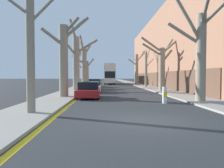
# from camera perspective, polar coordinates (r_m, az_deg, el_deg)

# --- Properties ---
(ground_plane) EXTENTS (300.00, 300.00, 0.00)m
(ground_plane) POSITION_cam_1_polar(r_m,az_deg,el_deg) (9.26, 8.41, -9.53)
(ground_plane) COLOR #2B2D30
(sidewalk_left) EXTENTS (2.90, 120.00, 0.12)m
(sidewalk_left) POSITION_cam_1_polar(r_m,az_deg,el_deg) (59.08, -5.74, 0.31)
(sidewalk_left) COLOR gray
(sidewalk_left) RESTS_ON ground
(sidewalk_right) EXTENTS (2.90, 120.00, 0.12)m
(sidewalk_right) POSITION_cam_1_polar(r_m,az_deg,el_deg) (59.39, 5.00, 0.32)
(sidewalk_right) COLOR gray
(sidewalk_right) RESTS_ON ground
(building_facade_right) EXTENTS (10.08, 47.68, 12.45)m
(building_facade_right) POSITION_cam_1_polar(r_m,az_deg,el_deg) (41.72, 17.30, 7.97)
(building_facade_right) COLOR #93664C
(building_facade_right) RESTS_ON ground
(kerb_line_stripe) EXTENTS (0.24, 120.00, 0.01)m
(kerb_line_stripe) POSITION_cam_1_polar(r_m,az_deg,el_deg) (59.00, -4.16, 0.26)
(kerb_line_stripe) COLOR yellow
(kerb_line_stripe) RESTS_ON ground
(street_tree_left_0) EXTENTS (4.19, 3.09, 7.78)m
(street_tree_left_0) POSITION_cam_1_polar(r_m,az_deg,el_deg) (11.30, -21.01, 12.02)
(street_tree_left_0) COLOR gray
(street_tree_left_0) RESTS_ON ground
(street_tree_left_1) EXTENTS (3.99, 2.23, 6.94)m
(street_tree_left_1) POSITION_cam_1_polar(r_m,az_deg,el_deg) (19.23, -12.41, 6.81)
(street_tree_left_1) COLOR gray
(street_tree_left_1) RESTS_ON ground
(street_tree_left_2) EXTENTS (4.31, 3.89, 8.82)m
(street_tree_left_2) POSITION_cam_1_polar(r_m,az_deg,el_deg) (28.03, -9.31, 6.01)
(street_tree_left_2) COLOR gray
(street_tree_left_2) RESTS_ON ground
(street_tree_left_3) EXTENTS (3.18, 2.93, 8.44)m
(street_tree_left_3) POSITION_cam_1_polar(r_m,az_deg,el_deg) (36.39, -7.38, 5.03)
(street_tree_left_3) COLOR gray
(street_tree_left_3) RESTS_ON ground
(street_tree_left_4) EXTENTS (3.12, 1.68, 6.60)m
(street_tree_left_4) POSITION_cam_1_polar(r_m,az_deg,el_deg) (44.10, -6.64, 3.20)
(street_tree_left_4) COLOR gray
(street_tree_left_4) RESTS_ON ground
(street_tree_right_0) EXTENTS (3.87, 3.48, 7.50)m
(street_tree_right_0) POSITION_cam_1_polar(r_m,az_deg,el_deg) (16.43, 22.20, 8.10)
(street_tree_right_0) COLOR gray
(street_tree_right_0) RESTS_ON ground
(street_tree_right_1) EXTENTS (5.53, 1.20, 7.09)m
(street_tree_right_1) POSITION_cam_1_polar(r_m,az_deg,el_deg) (26.92, 12.96, 5.04)
(street_tree_right_1) COLOR gray
(street_tree_right_1) RESTS_ON ground
(street_tree_right_2) EXTENTS (1.60, 2.88, 6.73)m
(street_tree_right_2) POSITION_cam_1_polar(r_m,az_deg,el_deg) (36.70, 8.93, 4.25)
(street_tree_right_2) COLOR gray
(street_tree_right_2) RESTS_ON ground
(street_tree_right_3) EXTENTS (4.40, 2.15, 7.59)m
(street_tree_right_3) POSITION_cam_1_polar(r_m,az_deg,el_deg) (46.27, 6.55, 4.32)
(street_tree_right_3) COLOR gray
(street_tree_right_3) RESTS_ON ground
(double_decker_bus) EXTENTS (2.48, 11.93, 4.57)m
(double_decker_bus) POSITION_cam_1_polar(r_m,az_deg,el_deg) (51.89, -0.70, 2.87)
(double_decker_bus) COLOR silver
(double_decker_bus) RESTS_ON ground
(parked_car_0) EXTENTS (1.89, 3.99, 1.37)m
(parked_car_0) POSITION_cam_1_polar(r_m,az_deg,el_deg) (18.71, -6.13, -1.66)
(parked_car_0) COLOR maroon
(parked_car_0) RESTS_ON ground
(parked_car_1) EXTENTS (1.85, 4.48, 1.27)m
(parked_car_1) POSITION_cam_1_polar(r_m,az_deg,el_deg) (25.24, -5.05, -0.76)
(parked_car_1) COLOR silver
(parked_car_1) RESTS_ON ground
(parked_car_2) EXTENTS (1.79, 4.27, 1.44)m
(parked_car_2) POSITION_cam_1_polar(r_m,az_deg,el_deg) (30.92, -4.48, -0.12)
(parked_car_2) COLOR #4C5156
(parked_car_2) RESTS_ON ground
(parked_car_3) EXTENTS (1.78, 4.21, 1.29)m
(parked_car_3) POSITION_cam_1_polar(r_m,az_deg,el_deg) (37.49, -4.04, 0.16)
(parked_car_3) COLOR olive
(parked_car_3) RESTS_ON ground
(traffic_bollard) EXTENTS (0.32, 0.33, 1.13)m
(traffic_bollard) POSITION_cam_1_polar(r_m,az_deg,el_deg) (15.30, 13.59, -2.83)
(traffic_bollard) COLOR white
(traffic_bollard) RESTS_ON ground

